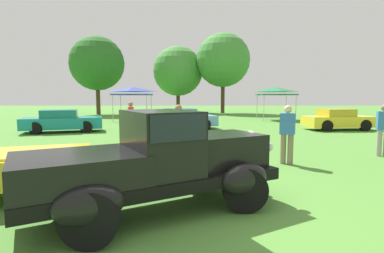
% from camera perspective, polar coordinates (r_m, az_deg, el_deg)
% --- Properties ---
extents(ground_plane, '(120.00, 120.00, 0.00)m').
position_cam_1_polar(ground_plane, '(5.51, 0.16, -14.79)').
color(ground_plane, '#4C8433').
extents(feature_pickup_truck, '(4.35, 3.30, 1.70)m').
position_cam_1_polar(feature_pickup_truck, '(5.04, -6.87, -6.55)').
color(feature_pickup_truck, black).
rests_on(feature_pickup_truck, ground_plane).
extents(show_car_teal, '(4.40, 2.86, 1.22)m').
position_cam_1_polar(show_car_teal, '(17.83, -23.58, 0.93)').
color(show_car_teal, teal).
rests_on(show_car_teal, ground_plane).
extents(show_car_skyblue, '(4.27, 2.64, 1.22)m').
position_cam_1_polar(show_car_skyblue, '(17.89, -2.04, 1.42)').
color(show_car_skyblue, '#669EDB').
rests_on(show_car_skyblue, ground_plane).
extents(show_car_yellow, '(3.96, 2.08, 1.22)m').
position_cam_1_polar(show_car_yellow, '(19.41, 25.83, 1.18)').
color(show_car_yellow, yellow).
rests_on(show_car_yellow, ground_plane).
extents(spectator_near_truck, '(0.45, 0.35, 1.69)m').
position_cam_1_polar(spectator_near_truck, '(11.48, 32.46, -0.28)').
color(spectator_near_truck, '#9E998E').
rests_on(spectator_near_truck, ground_plane).
extents(spectator_between_cars, '(0.35, 0.45, 1.69)m').
position_cam_1_polar(spectator_between_cars, '(9.19, -2.71, -0.66)').
color(spectator_between_cars, '#383838').
rests_on(spectator_between_cars, ground_plane).
extents(spectator_by_row, '(0.34, 0.45, 1.69)m').
position_cam_1_polar(spectator_by_row, '(14.41, -11.66, 1.52)').
color(spectator_by_row, '#383838').
rests_on(spectator_by_row, ground_plane).
extents(spectator_far_side, '(0.46, 0.39, 1.69)m').
position_cam_1_polar(spectator_far_side, '(8.98, 17.50, -1.08)').
color(spectator_far_side, '#7F7056').
rests_on(spectator_far_side, ground_plane).
extents(canopy_tent_left_field, '(2.87, 2.87, 2.71)m').
position_cam_1_polar(canopy_tent_left_field, '(24.53, -11.33, 6.73)').
color(canopy_tent_left_field, '#B7B7BC').
rests_on(canopy_tent_left_field, ground_plane).
extents(canopy_tent_center_field, '(2.82, 2.82, 2.71)m').
position_cam_1_polar(canopy_tent_center_field, '(25.96, 15.50, 6.57)').
color(canopy_tent_center_field, '#B7B7BC').
rests_on(canopy_tent_center_field, ground_plane).
extents(treeline_far_left, '(5.78, 5.78, 8.37)m').
position_cam_1_polar(treeline_far_left, '(34.37, -17.72, 11.33)').
color(treeline_far_left, '#47331E').
rests_on(treeline_far_left, ground_plane).
extents(treeline_mid_left, '(5.94, 5.94, 7.95)m').
position_cam_1_polar(treeline_mid_left, '(36.66, -2.82, 10.44)').
color(treeline_mid_left, '#47331E').
rests_on(treeline_mid_left, ground_plane).
extents(treeline_center, '(6.19, 6.19, 9.23)m').
position_cam_1_polar(treeline_center, '(35.65, 5.78, 12.40)').
color(treeline_center, '#47331E').
rests_on(treeline_center, ground_plane).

